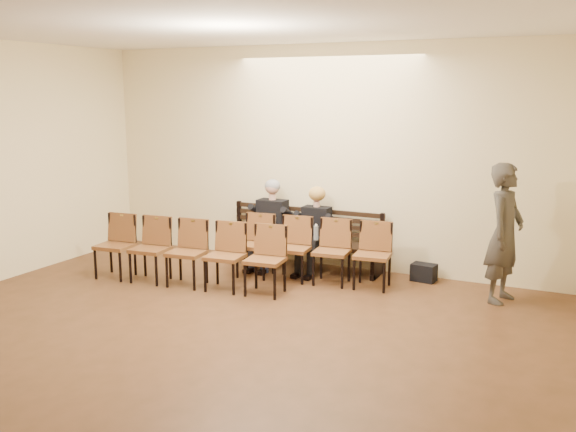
# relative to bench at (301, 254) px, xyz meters

# --- Properties ---
(ground) EXTENTS (10.00, 10.00, 0.00)m
(ground) POSITION_rel_bench_xyz_m (0.28, -4.65, -0.23)
(ground) COLOR brown
(ground) RESTS_ON ground
(room_walls) EXTENTS (8.02, 10.01, 3.51)m
(room_walls) POSITION_rel_bench_xyz_m (0.28, -3.86, 2.31)
(room_walls) COLOR beige
(room_walls) RESTS_ON ground
(bench) EXTENTS (2.60, 0.90, 0.45)m
(bench) POSITION_rel_bench_xyz_m (0.00, 0.00, 0.00)
(bench) COLOR black
(bench) RESTS_ON ground
(seated_man) EXTENTS (0.58, 0.80, 1.39)m
(seated_man) POSITION_rel_bench_xyz_m (-0.51, -0.12, 0.47)
(seated_man) COLOR black
(seated_man) RESTS_ON ground
(seated_woman) EXTENTS (0.53, 0.73, 1.23)m
(seated_woman) POSITION_rel_bench_xyz_m (0.27, -0.12, 0.39)
(seated_woman) COLOR black
(seated_woman) RESTS_ON ground
(laptop) EXTENTS (0.38, 0.32, 0.25)m
(laptop) POSITION_rel_bench_xyz_m (-0.55, -0.32, 0.35)
(laptop) COLOR silver
(laptop) RESTS_ON bench
(water_bottle) EXTENTS (0.08, 0.08, 0.24)m
(water_bottle) POSITION_rel_bench_xyz_m (0.43, -0.42, 0.35)
(water_bottle) COLOR silver
(water_bottle) RESTS_ON bench
(bag) EXTENTS (0.38, 0.28, 0.26)m
(bag) POSITION_rel_bench_xyz_m (1.95, 0.10, -0.10)
(bag) COLOR black
(bag) RESTS_ON ground
(passerby) EXTENTS (0.68, 0.88, 2.14)m
(passerby) POSITION_rel_bench_xyz_m (3.11, -0.37, 0.85)
(passerby) COLOR #3A362F
(passerby) RESTS_ON ground
(chair_row_front) EXTENTS (2.34, 0.75, 0.95)m
(chair_row_front) POSITION_rel_bench_xyz_m (0.46, -0.65, 0.25)
(chair_row_front) COLOR brown
(chair_row_front) RESTS_ON ground
(chair_row_back) EXTENTS (2.98, 0.82, 0.96)m
(chair_row_back) POSITION_rel_bench_xyz_m (-1.09, -1.60, 0.25)
(chair_row_back) COLOR brown
(chair_row_back) RESTS_ON ground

